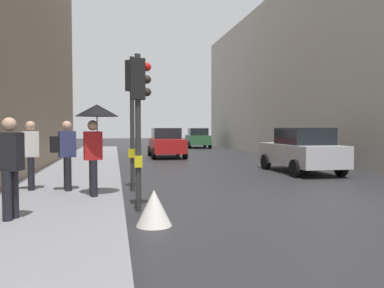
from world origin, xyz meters
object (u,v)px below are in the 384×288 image
(traffic_light_near_left, at_px, (139,103))
(car_red_sedan, at_px, (166,143))
(car_green_estate, at_px, (198,138))
(pedestrian_with_grey_backpack, at_px, (65,151))
(pedestrian_with_umbrella, at_px, (96,124))
(warning_sign_triangle, at_px, (154,208))
(pedestrian_in_dark_coat, at_px, (10,164))
(traffic_light_near_right, at_px, (133,99))
(car_silver_hatchback, at_px, (301,150))
(pedestrian_with_black_backpack, at_px, (29,151))

(traffic_light_near_left, xyz_separation_m, car_red_sedan, (2.54, 14.70, -1.38))
(car_green_estate, xyz_separation_m, pedestrian_with_grey_backpack, (-8.53, -23.30, 0.29))
(pedestrian_with_umbrella, bearing_deg, pedestrian_with_grey_backpack, 130.36)
(pedestrian_with_grey_backpack, relative_size, warning_sign_triangle, 2.72)
(car_green_estate, xyz_separation_m, pedestrian_with_umbrella, (-7.73, -24.24, 0.96))
(car_red_sedan, bearing_deg, traffic_light_near_left, -99.82)
(traffic_light_near_left, relative_size, pedestrian_in_dark_coat, 1.85)
(car_green_estate, relative_size, pedestrian_with_grey_backpack, 2.44)
(car_green_estate, bearing_deg, pedestrian_with_umbrella, -107.69)
(traffic_light_near_left, distance_m, warning_sign_triangle, 2.32)
(pedestrian_in_dark_coat, distance_m, warning_sign_triangle, 2.60)
(warning_sign_triangle, bearing_deg, traffic_light_near_left, 97.90)
(traffic_light_near_right, xyz_separation_m, pedestrian_in_dark_coat, (-2.28, -3.58, -1.42))
(car_silver_hatchback, bearing_deg, warning_sign_triangle, -132.87)
(car_silver_hatchback, bearing_deg, pedestrian_in_dark_coat, -143.21)
(traffic_light_near_left, distance_m, pedestrian_in_dark_coat, 2.72)
(pedestrian_in_dark_coat, xyz_separation_m, warning_sign_triangle, (2.45, -0.31, -0.81))
(car_silver_hatchback, xyz_separation_m, pedestrian_with_grey_backpack, (-8.41, -3.68, 0.29))
(car_green_estate, bearing_deg, pedestrian_with_black_backpack, -112.35)
(pedestrian_with_umbrella, bearing_deg, car_red_sedan, 75.63)
(traffic_light_near_right, bearing_deg, warning_sign_triangle, -87.36)
(car_red_sedan, bearing_deg, pedestrian_in_dark_coat, -107.13)
(pedestrian_with_black_backpack, xyz_separation_m, warning_sign_triangle, (2.83, -3.62, -0.84))
(pedestrian_with_umbrella, relative_size, pedestrian_in_dark_coat, 1.21)
(pedestrian_with_umbrella, height_order, warning_sign_triangle, pedestrian_with_umbrella)
(car_red_sedan, bearing_deg, traffic_light_near_right, -101.92)
(car_silver_hatchback, bearing_deg, pedestrian_with_umbrella, -148.75)
(car_green_estate, bearing_deg, car_red_sedan, -111.75)
(car_green_estate, bearing_deg, car_silver_hatchback, -90.35)
(pedestrian_with_umbrella, height_order, pedestrian_in_dark_coat, pedestrian_with_umbrella)
(car_red_sedan, xyz_separation_m, pedestrian_with_grey_backpack, (-4.27, -12.64, 0.29))
(traffic_light_near_right, xyz_separation_m, car_red_sedan, (2.55, 12.07, -1.68))
(traffic_light_near_right, relative_size, pedestrian_with_grey_backpack, 2.09)
(pedestrian_in_dark_coat, height_order, warning_sign_triangle, pedestrian_in_dark_coat)
(pedestrian_with_black_backpack, bearing_deg, pedestrian_with_grey_backpack, -17.71)
(car_green_estate, bearing_deg, traffic_light_near_left, -105.00)
(car_red_sedan, bearing_deg, pedestrian_with_black_backpack, -112.87)
(pedestrian_with_grey_backpack, xyz_separation_m, warning_sign_triangle, (1.90, -3.33, -0.84))
(traffic_light_near_left, xyz_separation_m, pedestrian_with_umbrella, (-0.93, 1.13, -0.42))
(car_green_estate, height_order, pedestrian_in_dark_coat, pedestrian_in_dark_coat)
(traffic_light_near_right, relative_size, car_green_estate, 0.86)
(traffic_light_near_left, distance_m, car_red_sedan, 14.98)
(car_silver_hatchback, height_order, warning_sign_triangle, car_silver_hatchback)
(warning_sign_triangle, bearing_deg, car_red_sedan, 81.55)
(pedestrian_in_dark_coat, bearing_deg, warning_sign_triangle, -7.15)
(car_red_sedan, relative_size, warning_sign_triangle, 6.49)
(warning_sign_triangle, bearing_deg, pedestrian_with_umbrella, 114.87)
(car_silver_hatchback, relative_size, pedestrian_in_dark_coat, 2.37)
(traffic_light_near_left, relative_size, pedestrian_with_grey_backpack, 1.85)
(traffic_light_near_right, height_order, pedestrian_in_dark_coat, traffic_light_near_right)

